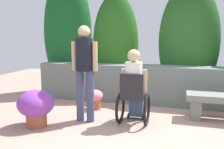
# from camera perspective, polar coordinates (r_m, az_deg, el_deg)

# --- Properties ---
(ground_plane) EXTENTS (12.40, 12.40, 0.00)m
(ground_plane) POSITION_cam_1_polar(r_m,az_deg,el_deg) (4.25, 4.55, -12.61)
(ground_plane) COLOR tan
(stone_retaining_wall) EXTENTS (5.26, 0.57, 0.88)m
(stone_retaining_wall) POSITION_cam_1_polar(r_m,az_deg,el_deg) (5.80, 8.17, -2.23)
(stone_retaining_wall) COLOR slate
(stone_retaining_wall) RESTS_ON ground
(hedge_backdrop) EXTENTS (5.89, 1.11, 3.23)m
(hedge_backdrop) POSITION_cam_1_polar(r_m,az_deg,el_deg) (6.34, 7.02, 7.58)
(hedge_backdrop) COLOR #155422
(hedge_backdrop) RESTS_ON ground
(person_in_wheelchair) EXTENTS (0.53, 0.66, 1.33)m
(person_in_wheelchair) POSITION_cam_1_polar(r_m,az_deg,el_deg) (4.38, 5.09, -3.42)
(person_in_wheelchair) COLOR black
(person_in_wheelchair) RESTS_ON ground
(person_standing_companion) EXTENTS (0.49, 0.30, 1.73)m
(person_standing_companion) POSITION_cam_1_polar(r_m,az_deg,el_deg) (4.43, -6.35, 1.73)
(person_standing_companion) COLOR #3E4765
(person_standing_companion) RESTS_ON ground
(flower_pot_purple_near) EXTENTS (0.63, 0.63, 0.64)m
(flower_pot_purple_near) POSITION_cam_1_polar(r_m,az_deg,el_deg) (4.47, -17.16, -6.94)
(flower_pot_purple_near) COLOR #9F5534
(flower_pot_purple_near) RESTS_ON ground
(flower_pot_red_accent) EXTENTS (0.34, 0.34, 0.42)m
(flower_pot_red_accent) POSITION_cam_1_polar(r_m,az_deg,el_deg) (5.30, -3.99, -5.50)
(flower_pot_red_accent) COLOR #A64F2E
(flower_pot_red_accent) RESTS_ON ground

